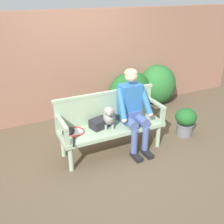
{
  "coord_description": "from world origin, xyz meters",
  "views": [
    {
      "loc": [
        -1.54,
        -3.24,
        2.4
      ],
      "look_at": [
        0.0,
        0.0,
        0.7
      ],
      "focal_mm": 41.87,
      "sensor_mm": 36.0,
      "label": 1
    }
  ],
  "objects_px": {
    "garden_bench": "(112,130)",
    "dog_on_bench": "(109,116)",
    "tennis_racket": "(75,132)",
    "person_seated": "(132,107)",
    "potted_plant": "(185,121)",
    "baseball_glove": "(68,131)",
    "sports_bag": "(100,123)"
  },
  "relations": [
    {
      "from": "sports_bag",
      "to": "baseball_glove",
      "type": "bearing_deg",
      "value": 179.33
    },
    {
      "from": "dog_on_bench",
      "to": "tennis_racket",
      "type": "xyz_separation_m",
      "value": [
        -0.54,
        0.07,
        -0.19
      ]
    },
    {
      "from": "dog_on_bench",
      "to": "sports_bag",
      "type": "bearing_deg",
      "value": 149.9
    },
    {
      "from": "tennis_racket",
      "to": "sports_bag",
      "type": "bearing_deg",
      "value": 0.57
    },
    {
      "from": "sports_bag",
      "to": "potted_plant",
      "type": "distance_m",
      "value": 1.61
    },
    {
      "from": "tennis_racket",
      "to": "potted_plant",
      "type": "height_order",
      "value": "potted_plant"
    },
    {
      "from": "garden_bench",
      "to": "person_seated",
      "type": "xyz_separation_m",
      "value": [
        0.35,
        -0.02,
        0.33
      ]
    },
    {
      "from": "person_seated",
      "to": "baseball_glove",
      "type": "bearing_deg",
      "value": 175.56
    },
    {
      "from": "garden_bench",
      "to": "baseball_glove",
      "type": "bearing_deg",
      "value": 174.66
    },
    {
      "from": "person_seated",
      "to": "dog_on_bench",
      "type": "distance_m",
      "value": 0.41
    },
    {
      "from": "garden_bench",
      "to": "person_seated",
      "type": "distance_m",
      "value": 0.48
    },
    {
      "from": "garden_bench",
      "to": "person_seated",
      "type": "height_order",
      "value": "person_seated"
    },
    {
      "from": "person_seated",
      "to": "baseball_glove",
      "type": "height_order",
      "value": "person_seated"
    },
    {
      "from": "garden_bench",
      "to": "dog_on_bench",
      "type": "xyz_separation_m",
      "value": [
        -0.05,
        -0.02,
        0.26
      ]
    },
    {
      "from": "baseball_glove",
      "to": "sports_bag",
      "type": "height_order",
      "value": "sports_bag"
    },
    {
      "from": "tennis_racket",
      "to": "garden_bench",
      "type": "bearing_deg",
      "value": -5.22
    },
    {
      "from": "sports_bag",
      "to": "potted_plant",
      "type": "height_order",
      "value": "sports_bag"
    },
    {
      "from": "baseball_glove",
      "to": "potted_plant",
      "type": "distance_m",
      "value": 2.1
    },
    {
      "from": "person_seated",
      "to": "sports_bag",
      "type": "height_order",
      "value": "person_seated"
    },
    {
      "from": "dog_on_bench",
      "to": "potted_plant",
      "type": "height_order",
      "value": "dog_on_bench"
    },
    {
      "from": "garden_bench",
      "to": "potted_plant",
      "type": "distance_m",
      "value": 1.41
    },
    {
      "from": "garden_bench",
      "to": "tennis_racket",
      "type": "relative_size",
      "value": 2.86
    },
    {
      "from": "dog_on_bench",
      "to": "potted_plant",
      "type": "xyz_separation_m",
      "value": [
        1.45,
        -0.07,
        -0.37
      ]
    },
    {
      "from": "person_seated",
      "to": "potted_plant",
      "type": "bearing_deg",
      "value": -3.98
    },
    {
      "from": "person_seated",
      "to": "dog_on_bench",
      "type": "height_order",
      "value": "person_seated"
    },
    {
      "from": "dog_on_bench",
      "to": "tennis_racket",
      "type": "distance_m",
      "value": 0.57
    },
    {
      "from": "tennis_racket",
      "to": "person_seated",
      "type": "bearing_deg",
      "value": -4.28
    },
    {
      "from": "garden_bench",
      "to": "baseball_glove",
      "type": "xyz_separation_m",
      "value": [
        -0.68,
        0.06,
        0.1
      ]
    },
    {
      "from": "dog_on_bench",
      "to": "person_seated",
      "type": "bearing_deg",
      "value": 0.34
    },
    {
      "from": "garden_bench",
      "to": "sports_bag",
      "type": "relative_size",
      "value": 5.92
    },
    {
      "from": "dog_on_bench",
      "to": "tennis_racket",
      "type": "bearing_deg",
      "value": 172.31
    },
    {
      "from": "garden_bench",
      "to": "sports_bag",
      "type": "distance_m",
      "value": 0.23
    }
  ]
}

